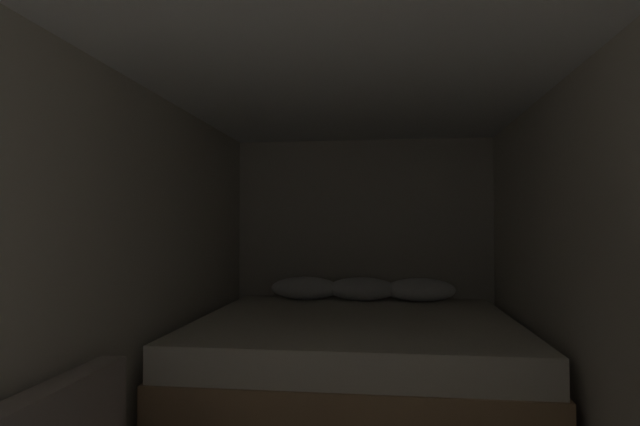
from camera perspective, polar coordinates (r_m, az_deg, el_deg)
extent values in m
cube|color=beige|center=(4.53, 4.78, -5.40)|extent=(2.31, 0.05, 2.13)
cube|color=beige|center=(2.54, -24.49, -8.27)|extent=(0.05, 4.69, 2.13)
cube|color=beige|center=(2.36, 30.88, -8.70)|extent=(0.05, 4.69, 2.13)
cube|color=white|center=(2.30, 2.06, 18.48)|extent=(2.31, 4.69, 0.05)
cube|color=tan|center=(3.63, 4.05, -18.95)|extent=(2.09, 1.97, 0.57)
cube|color=beige|center=(3.53, 4.04, -13.01)|extent=(2.05, 1.93, 0.20)
ellipsoid|color=white|center=(4.32, -1.67, -8.30)|extent=(0.57, 0.30, 0.19)
ellipsoid|color=white|center=(4.28, 10.99, -8.34)|extent=(0.57, 0.30, 0.19)
ellipsoid|color=white|center=(4.28, 4.63, -8.37)|extent=(0.57, 0.30, 0.19)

